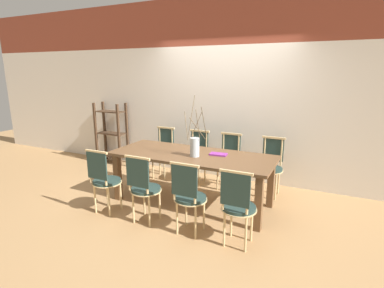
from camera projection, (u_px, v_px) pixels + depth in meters
The scene contains 14 objects.
ground_plane at pixel (192, 203), 4.52m from camera, with size 16.00×16.00×0.00m, color #A87F51.
wall_rear at pixel (224, 90), 5.31m from camera, with size 12.00×0.06×3.20m.
dining_table at pixel (192, 161), 4.36m from camera, with size 2.37×0.95×0.76m.
chair_near_leftend at pixel (104, 178), 4.09m from camera, with size 0.40×0.40×0.93m.
chair_near_left at pixel (144, 186), 3.81m from camera, with size 0.40×0.40×0.93m.
chair_near_center at pixel (189, 195), 3.54m from camera, with size 0.40×0.40×0.93m.
chair_near_right at pixel (238, 204), 3.29m from camera, with size 0.40×0.40×0.93m.
chair_far_leftend at pixel (163, 150), 5.52m from camera, with size 0.40×0.40×0.93m.
chair_far_left at pixel (197, 155), 5.23m from camera, with size 0.40×0.40×0.93m.
chair_far_center at pixel (228, 159), 4.99m from camera, with size 0.40×0.40×0.93m.
chair_far_right at pixel (271, 164), 4.70m from camera, with size 0.40×0.40×0.93m.
vase_centerpiece at pixel (195, 146), 4.19m from camera, with size 0.34×0.32×0.85m.
book_stack at pixel (218, 154), 4.29m from camera, with size 0.25×0.16×0.02m.
shelving_rack at pixel (111, 134), 6.36m from camera, with size 0.66×0.32×1.29m.
Camera 1 is at (1.81, -3.77, 1.94)m, focal length 28.00 mm.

